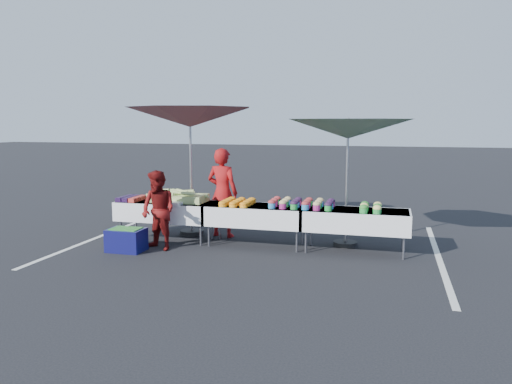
% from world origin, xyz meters
% --- Properties ---
extents(ground, '(80.00, 80.00, 0.00)m').
position_xyz_m(ground, '(0.00, 0.00, 0.00)').
color(ground, black).
extents(stripe_left, '(0.10, 5.00, 0.00)m').
position_xyz_m(stripe_left, '(-3.20, 0.00, 0.00)').
color(stripe_left, silver).
rests_on(stripe_left, ground).
extents(stripe_right, '(0.10, 5.00, 0.00)m').
position_xyz_m(stripe_right, '(3.20, 0.00, 0.00)').
color(stripe_right, silver).
rests_on(stripe_right, ground).
extents(table_left, '(1.86, 0.81, 0.75)m').
position_xyz_m(table_left, '(-1.80, 0.00, 0.58)').
color(table_left, white).
rests_on(table_left, ground).
extents(table_center, '(1.86, 0.81, 0.75)m').
position_xyz_m(table_center, '(0.00, 0.00, 0.58)').
color(table_center, white).
rests_on(table_center, ground).
extents(table_right, '(1.86, 0.81, 0.75)m').
position_xyz_m(table_right, '(1.80, 0.00, 0.58)').
color(table_right, white).
rests_on(table_right, ground).
extents(berry_punnets, '(0.40, 0.54, 0.08)m').
position_xyz_m(berry_punnets, '(-2.51, -0.06, 0.79)').
color(berry_punnets, black).
rests_on(berry_punnets, table_left).
extents(corn_pile, '(1.16, 0.57, 0.26)m').
position_xyz_m(corn_pile, '(-1.56, 0.04, 0.84)').
color(corn_pile, '#A4BA5F').
rests_on(corn_pile, table_left).
extents(plastic_bags, '(0.30, 0.25, 0.05)m').
position_xyz_m(plastic_bags, '(-1.50, -0.30, 0.78)').
color(plastic_bags, white).
rests_on(plastic_bags, table_left).
extents(carrot_bowls, '(0.55, 0.69, 0.11)m').
position_xyz_m(carrot_bowls, '(-0.35, -0.01, 0.80)').
color(carrot_bowls, orange).
rests_on(carrot_bowls, table_center).
extents(potato_cups, '(1.14, 0.58, 0.16)m').
position_xyz_m(potato_cups, '(0.85, 0.00, 0.83)').
color(potato_cups, '#2982C2').
rests_on(potato_cups, table_right).
extents(bean_baskets, '(0.36, 0.50, 0.15)m').
position_xyz_m(bean_baskets, '(2.06, -0.10, 0.82)').
color(bean_baskets, green).
rests_on(bean_baskets, table_right).
extents(vendor, '(0.71, 0.53, 1.77)m').
position_xyz_m(vendor, '(-0.84, 0.55, 0.88)').
color(vendor, '#9D1213').
rests_on(vendor, ground).
extents(customer, '(0.83, 0.74, 1.42)m').
position_xyz_m(customer, '(-1.60, -0.75, 0.71)').
color(customer, maroon).
rests_on(customer, ground).
extents(umbrella_left, '(2.77, 2.77, 2.58)m').
position_xyz_m(umbrella_left, '(-1.49, 0.53, 2.34)').
color(umbrella_left, black).
rests_on(umbrella_left, ground).
extents(umbrella_right, '(2.70, 2.70, 2.35)m').
position_xyz_m(umbrella_right, '(1.60, 0.40, 2.13)').
color(umbrella_right, black).
rests_on(umbrella_right, ground).
extents(storage_bin, '(0.63, 0.46, 0.41)m').
position_xyz_m(storage_bin, '(-2.11, -1.00, 0.21)').
color(storage_bin, '#0E0F49').
rests_on(storage_bin, ground).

